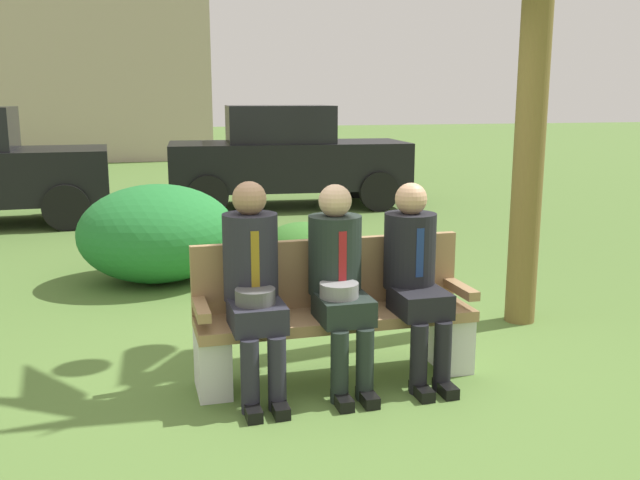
% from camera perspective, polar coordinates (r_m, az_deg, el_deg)
% --- Properties ---
extents(ground_plane, '(80.00, 80.00, 0.00)m').
position_cam_1_polar(ground_plane, '(4.69, 0.85, -11.22)').
color(ground_plane, '#527333').
extents(park_bench, '(1.81, 0.44, 0.90)m').
position_cam_1_polar(park_bench, '(4.61, 1.13, -6.10)').
color(park_bench, '#99754C').
rests_on(park_bench, ground).
extents(seated_man_left, '(0.34, 0.72, 1.32)m').
position_cam_1_polar(seated_man_left, '(4.28, -5.44, -3.16)').
color(seated_man_left, '#23232D').
rests_on(seated_man_left, ground).
extents(seated_man_middle, '(0.34, 0.72, 1.28)m').
position_cam_1_polar(seated_man_middle, '(4.41, 1.54, -2.94)').
color(seated_man_middle, '#1E2823').
rests_on(seated_man_middle, ground).
extents(seated_man_right, '(0.34, 0.72, 1.27)m').
position_cam_1_polar(seated_man_right, '(4.58, 7.70, -2.48)').
color(seated_man_right, black).
rests_on(seated_man_right, ground).
extents(shrub_near_bench, '(1.56, 1.43, 0.97)m').
position_cam_1_polar(shrub_near_bench, '(7.16, -13.08, 0.55)').
color(shrub_near_bench, '#247732').
rests_on(shrub_near_bench, ground).
extents(shrub_mid_lawn, '(0.86, 0.79, 0.54)m').
position_cam_1_polar(shrub_mid_lawn, '(7.33, -1.43, -0.64)').
color(shrub_mid_lawn, '#38742A').
rests_on(shrub_mid_lawn, ground).
extents(parked_car_far, '(4.02, 1.99, 1.68)m').
position_cam_1_polar(parked_car_far, '(11.79, -2.75, 6.78)').
color(parked_car_far, black).
rests_on(parked_car_far, ground).
extents(building_backdrop, '(10.85, 7.64, 9.22)m').
position_cam_1_polar(building_backdrop, '(24.58, -22.67, 17.29)').
color(building_backdrop, '#B7A48F').
rests_on(building_backdrop, ground).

